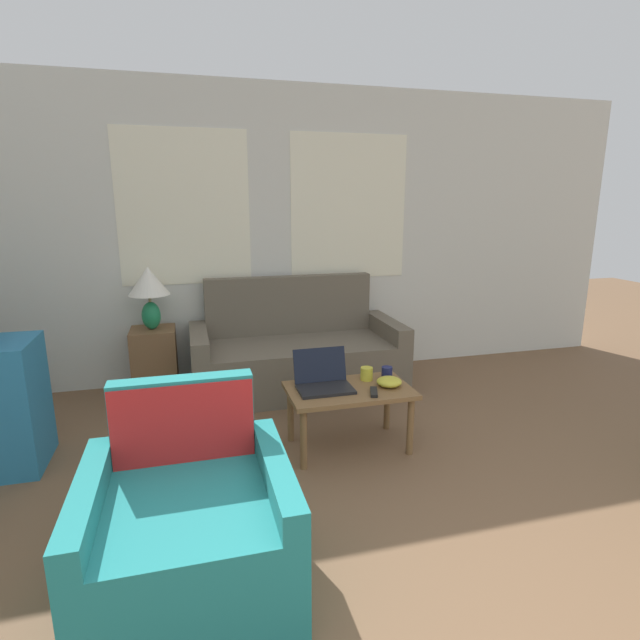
{
  "coord_description": "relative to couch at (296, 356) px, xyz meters",
  "views": [
    {
      "loc": [
        -0.84,
        -0.62,
        1.61
      ],
      "look_at": [
        0.09,
        2.84,
        0.75
      ],
      "focal_mm": 28.0,
      "sensor_mm": 36.0,
      "label": 1
    }
  ],
  "objects": [
    {
      "name": "table_lamp",
      "position": [
        -1.19,
        0.13,
        0.65
      ],
      "size": [
        0.33,
        0.33,
        0.52
      ],
      "color": "#1E8451",
      "rests_on": "side_table"
    },
    {
      "name": "laptop",
      "position": [
        -0.07,
        -1.14,
        0.19
      ],
      "size": [
        0.35,
        0.29,
        0.24
      ],
      "color": "black",
      "rests_on": "coffee_table"
    },
    {
      "name": "coffee_table",
      "position": [
        0.09,
        -1.19,
        0.08
      ],
      "size": [
        0.81,
        0.49,
        0.42
      ],
      "color": "brown",
      "rests_on": "ground_plane"
    },
    {
      "name": "armchair",
      "position": [
        -0.94,
        -2.19,
        -0.01
      ],
      "size": [
        0.83,
        0.79,
        0.84
      ],
      "color": "teal",
      "rests_on": "ground_plane"
    },
    {
      "name": "side_table",
      "position": [
        -1.19,
        0.13,
        0.01
      ],
      "size": [
        0.36,
        0.36,
        0.57
      ],
      "color": "brown",
      "rests_on": "ground_plane"
    },
    {
      "name": "cup_yellow",
      "position": [
        0.4,
        -1.08,
        0.18
      ],
      "size": [
        0.07,
        0.07,
        0.08
      ],
      "color": "#191E4C",
      "rests_on": "coffee_table"
    },
    {
      "name": "snack_bowl",
      "position": [
        0.36,
        -1.22,
        0.17
      ],
      "size": [
        0.17,
        0.17,
        0.06
      ],
      "color": "gold",
      "rests_on": "coffee_table"
    },
    {
      "name": "couch",
      "position": [
        0.0,
        0.0,
        0.0
      ],
      "size": [
        1.79,
        0.81,
        0.95
      ],
      "color": "#665B4C",
      "rests_on": "ground_plane"
    },
    {
      "name": "tv_remote",
      "position": [
        0.22,
        -1.32,
        0.15
      ],
      "size": [
        0.09,
        0.16,
        0.02
      ],
      "color": "black",
      "rests_on": "coffee_table"
    },
    {
      "name": "wall_back",
      "position": [
        -0.05,
        0.42,
        1.03
      ],
      "size": [
        6.9,
        0.06,
        2.6
      ],
      "color": "silver",
      "rests_on": "ground_plane"
    },
    {
      "name": "cup_navy",
      "position": [
        0.26,
        -1.07,
        0.18
      ],
      "size": [
        0.08,
        0.08,
        0.09
      ],
      "color": "gold",
      "rests_on": "coffee_table"
    }
  ]
}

